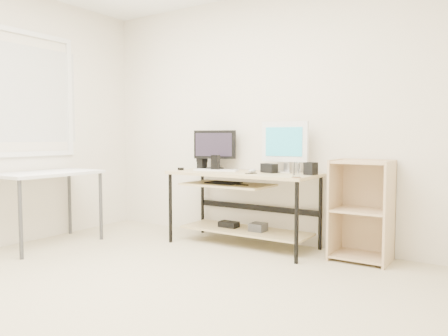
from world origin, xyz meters
name	(u,v)px	position (x,y,z in m)	size (l,w,h in m)	color
room	(109,106)	(-0.14, 0.04, 1.32)	(4.01, 4.01, 2.62)	beige
desk	(241,193)	(-0.03, 1.66, 0.54)	(1.50, 0.65, 0.75)	tan
side_table	(47,180)	(-1.68, 0.60, 0.67)	(0.60, 1.00, 0.75)	silver
shelf_unit	(363,210)	(1.15, 1.82, 0.45)	(0.50, 0.40, 0.90)	#D1B182
black_monitor	(215,147)	(-0.46, 1.83, 0.99)	(0.45, 0.20, 0.43)	black
white_imac	(285,143)	(0.37, 1.83, 1.04)	(0.47, 0.15, 0.50)	silver
keyboard	(216,170)	(-0.32, 1.65, 0.76)	(0.46, 0.13, 0.02)	silver
mouse	(252,171)	(0.11, 1.65, 0.77)	(0.06, 0.10, 0.03)	#BABABF
center_speaker	(269,168)	(0.25, 1.73, 0.80)	(0.18, 0.08, 0.09)	black
speaker_left	(202,160)	(-0.65, 1.85, 0.85)	(0.10, 0.10, 0.18)	black
speaker_right	(311,169)	(0.69, 1.72, 0.81)	(0.10, 0.10, 0.12)	black
audio_controller	(215,163)	(-0.33, 1.64, 0.83)	(0.08, 0.05, 0.17)	black
volume_puck	(181,169)	(-0.69, 1.53, 0.76)	(0.07, 0.07, 0.03)	black
smartphone	(251,173)	(0.16, 1.54, 0.75)	(0.06, 0.10, 0.01)	black
coaster	(296,177)	(0.70, 1.38, 0.75)	(0.08, 0.08, 0.01)	#926742
drinking_glass	(296,170)	(0.70, 1.38, 0.82)	(0.07, 0.07, 0.13)	white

